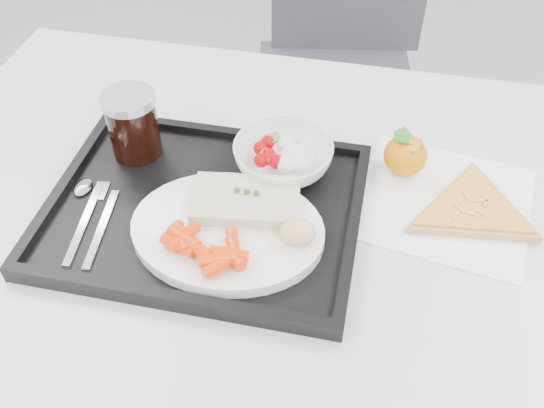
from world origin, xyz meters
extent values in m
cube|color=silver|center=(0.00, 0.30, 0.73)|extent=(1.20, 0.80, 0.03)
cylinder|color=#47474C|center=(-0.54, 0.64, 0.36)|extent=(0.04, 0.04, 0.72)
cube|color=#38393F|center=(0.00, 1.04, 0.45)|extent=(0.48, 0.48, 0.04)
cylinder|color=#47474C|center=(-0.18, 0.86, 0.21)|extent=(0.03, 0.03, 0.43)
cylinder|color=#47474C|center=(0.18, 0.86, 0.21)|extent=(0.03, 0.03, 0.43)
cylinder|color=#47474C|center=(-0.18, 1.22, 0.21)|extent=(0.03, 0.03, 0.43)
cylinder|color=#47474C|center=(0.18, 1.22, 0.21)|extent=(0.03, 0.03, 0.43)
cube|color=black|center=(-0.10, 0.25, 0.76)|extent=(0.45, 0.35, 0.01)
cube|color=black|center=(-0.10, 0.42, 0.77)|extent=(0.45, 0.02, 0.01)
cube|color=black|center=(-0.10, 0.08, 0.77)|extent=(0.45, 0.02, 0.01)
cube|color=black|center=(0.11, 0.25, 0.77)|extent=(0.02, 0.32, 0.01)
cube|color=black|center=(-0.32, 0.25, 0.77)|extent=(0.02, 0.32, 0.01)
cylinder|color=white|center=(-0.05, 0.21, 0.77)|extent=(0.27, 0.27, 0.02)
cube|color=beige|center=(-0.04, 0.25, 0.79)|extent=(0.16, 0.11, 0.02)
sphere|color=#236B1C|center=(-0.05, 0.26, 0.81)|extent=(0.01, 0.01, 0.01)
sphere|color=#236B1C|center=(-0.04, 0.26, 0.81)|extent=(0.01, 0.01, 0.01)
sphere|color=#236B1C|center=(-0.02, 0.26, 0.81)|extent=(0.01, 0.01, 0.01)
ellipsoid|color=tan|center=(0.04, 0.20, 0.80)|extent=(0.06, 0.06, 0.03)
imported|color=white|center=(-0.01, 0.36, 0.79)|extent=(0.15, 0.15, 0.05)
cylinder|color=black|center=(-0.24, 0.35, 0.81)|extent=(0.08, 0.08, 0.10)
cylinder|color=#A5A8AD|center=(-0.24, 0.35, 0.87)|extent=(0.08, 0.08, 0.01)
cube|color=silver|center=(-0.26, 0.18, 0.77)|extent=(0.03, 0.15, 0.00)
ellipsoid|color=silver|center=(-0.29, 0.25, 0.77)|extent=(0.03, 0.04, 0.01)
cube|color=silver|center=(-0.23, 0.18, 0.77)|extent=(0.03, 0.15, 0.00)
cube|color=silver|center=(-0.26, 0.25, 0.77)|extent=(0.02, 0.04, 0.00)
cube|color=white|center=(0.24, 0.35, 0.75)|extent=(0.29, 0.28, 0.00)
ellipsoid|color=#FFB118|center=(0.18, 0.40, 0.79)|extent=(0.09, 0.09, 0.06)
cube|color=#236B1C|center=(0.18, 0.40, 0.81)|extent=(0.05, 0.05, 0.02)
cube|color=#236B1C|center=(0.18, 0.40, 0.81)|extent=(0.05, 0.03, 0.02)
cylinder|color=tan|center=(0.28, 0.33, 0.76)|extent=(0.31, 0.31, 0.01)
cylinder|color=#C44F25|center=(0.28, 0.33, 0.77)|extent=(0.28, 0.28, 0.00)
cube|color=#EABC47|center=(0.27, 0.35, 0.77)|extent=(0.01, 0.02, 0.00)
cube|color=#EABC47|center=(0.30, 0.34, 0.77)|extent=(0.01, 0.02, 0.00)
cube|color=#EABC47|center=(0.29, 0.32, 0.77)|extent=(0.02, 0.01, 0.00)
cube|color=#EABC47|center=(0.26, 0.32, 0.77)|extent=(0.02, 0.02, 0.00)
cube|color=#EABC47|center=(0.29, 0.34, 0.77)|extent=(0.02, 0.01, 0.00)
cube|color=#EABC47|center=(0.28, 0.31, 0.77)|extent=(0.02, 0.01, 0.00)
cube|color=#EABC47|center=(0.26, 0.30, 0.77)|extent=(0.01, 0.02, 0.00)
cylinder|color=#FE3A05|center=(-0.04, 0.15, 0.80)|extent=(0.05, 0.02, 0.02)
cylinder|color=#FE3A05|center=(-0.10, 0.16, 0.80)|extent=(0.04, 0.05, 0.02)
cylinder|color=#FE3A05|center=(-0.11, 0.15, 0.79)|extent=(0.05, 0.03, 0.02)
cylinder|color=#FE3A05|center=(-0.04, 0.17, 0.79)|extent=(0.03, 0.05, 0.02)
cylinder|color=#FE3A05|center=(-0.10, 0.16, 0.80)|extent=(0.04, 0.05, 0.02)
cylinder|color=#FE3A05|center=(-0.04, 0.13, 0.80)|extent=(0.04, 0.05, 0.02)
cylinder|color=#FE3A05|center=(-0.05, 0.13, 0.80)|extent=(0.05, 0.03, 0.02)
cylinder|color=#FE3A05|center=(-0.03, 0.15, 0.80)|extent=(0.04, 0.05, 0.02)
cylinder|color=#FE3A05|center=(-0.08, 0.15, 0.80)|extent=(0.05, 0.04, 0.02)
cylinder|color=#FE3A05|center=(-0.10, 0.16, 0.80)|extent=(0.05, 0.04, 0.02)
sphere|color=#A90005|center=(-0.02, 0.34, 0.80)|extent=(0.02, 0.02, 0.02)
sphere|color=#A90005|center=(-0.01, 0.33, 0.80)|extent=(0.02, 0.02, 0.02)
sphere|color=#A90005|center=(-0.03, 0.37, 0.80)|extent=(0.02, 0.02, 0.02)
sphere|color=#A90005|center=(-0.03, 0.33, 0.80)|extent=(0.02, 0.02, 0.02)
sphere|color=#A90005|center=(-0.04, 0.36, 0.80)|extent=(0.02, 0.02, 0.02)
sphere|color=#A90005|center=(-0.03, 0.34, 0.80)|extent=(0.02, 0.02, 0.02)
ellipsoid|color=silver|center=(0.00, 0.37, 0.80)|extent=(0.03, 0.03, 0.03)
ellipsoid|color=silver|center=(0.01, 0.35, 0.80)|extent=(0.03, 0.03, 0.03)
ellipsoid|color=silver|center=(0.00, 0.33, 0.80)|extent=(0.03, 0.03, 0.03)
ellipsoid|color=silver|center=(0.01, 0.36, 0.80)|extent=(0.03, 0.03, 0.03)
ellipsoid|color=silver|center=(0.02, 0.34, 0.80)|extent=(0.03, 0.03, 0.03)
cube|color=#5A7928|center=(0.01, 0.36, 0.80)|extent=(0.03, 0.03, 0.00)
cube|color=#5A7928|center=(-0.03, 0.38, 0.80)|extent=(0.03, 0.03, 0.00)
cube|color=#5A7928|center=(-0.03, 0.34, 0.80)|extent=(0.03, 0.03, 0.00)
camera|label=1|loc=(0.12, -0.33, 1.39)|focal=40.00mm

